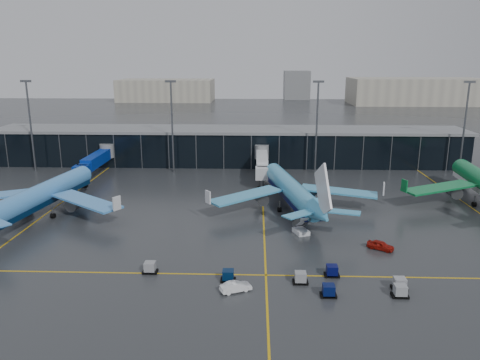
{
  "coord_description": "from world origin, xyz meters",
  "views": [
    {
      "loc": [
        8.4,
        -78.68,
        31.13
      ],
      "look_at": [
        5.0,
        18.0,
        6.0
      ],
      "focal_mm": 35.0,
      "sensor_mm": 36.0,
      "label": 1
    }
  ],
  "objects_px": {
    "service_van_red": "(381,245)",
    "baggage_carts": "(303,280)",
    "airliner_arkefly": "(42,182)",
    "service_van_white": "(236,287)",
    "airliner_klm_near": "(291,178)",
    "mobile_airstair": "(301,230)"
  },
  "relations": [
    {
      "from": "service_van_red",
      "to": "baggage_carts",
      "type": "bearing_deg",
      "value": 165.92
    },
    {
      "from": "airliner_arkefly",
      "to": "service_van_red",
      "type": "distance_m",
      "value": 66.94
    },
    {
      "from": "baggage_carts",
      "to": "service_van_white",
      "type": "relative_size",
      "value": 8.69
    },
    {
      "from": "airliner_klm_near",
      "to": "baggage_carts",
      "type": "height_order",
      "value": "airliner_klm_near"
    },
    {
      "from": "airliner_arkefly",
      "to": "mobile_airstair",
      "type": "height_order",
      "value": "airliner_arkefly"
    },
    {
      "from": "service_van_red",
      "to": "service_van_white",
      "type": "xyz_separation_m",
      "value": [
        -23.69,
        -15.52,
        -0.04
      ]
    },
    {
      "from": "airliner_arkefly",
      "to": "service_van_red",
      "type": "bearing_deg",
      "value": -5.95
    },
    {
      "from": "mobile_airstair",
      "to": "service_van_white",
      "type": "height_order",
      "value": "mobile_airstair"
    },
    {
      "from": "airliner_klm_near",
      "to": "service_van_red",
      "type": "relative_size",
      "value": 9.8
    },
    {
      "from": "mobile_airstair",
      "to": "service_van_white",
      "type": "bearing_deg",
      "value": -136.77
    },
    {
      "from": "baggage_carts",
      "to": "service_van_red",
      "type": "xyz_separation_m",
      "value": [
        14.23,
        13.2,
        -0.0
      ]
    },
    {
      "from": "mobile_airstair",
      "to": "baggage_carts",
      "type": "bearing_deg",
      "value": -115.07
    },
    {
      "from": "airliner_klm_near",
      "to": "service_van_red",
      "type": "distance_m",
      "value": 26.68
    },
    {
      "from": "airliner_arkefly",
      "to": "airliner_klm_near",
      "type": "bearing_deg",
      "value": 14.75
    },
    {
      "from": "mobile_airstair",
      "to": "service_van_white",
      "type": "relative_size",
      "value": 0.86
    },
    {
      "from": "mobile_airstair",
      "to": "service_van_red",
      "type": "xyz_separation_m",
      "value": [
        12.69,
        -6.98,
        -0.01
      ]
    },
    {
      "from": "airliner_klm_near",
      "to": "service_van_red",
      "type": "bearing_deg",
      "value": -70.13
    },
    {
      "from": "airliner_klm_near",
      "to": "service_van_white",
      "type": "height_order",
      "value": "airliner_klm_near"
    },
    {
      "from": "baggage_carts",
      "to": "mobile_airstair",
      "type": "relative_size",
      "value": 10.09
    },
    {
      "from": "airliner_arkefly",
      "to": "airliner_klm_near",
      "type": "relative_size",
      "value": 1.02
    },
    {
      "from": "baggage_carts",
      "to": "mobile_airstair",
      "type": "xyz_separation_m",
      "value": [
        1.54,
        20.18,
        0.01
      ]
    },
    {
      "from": "airliner_arkefly",
      "to": "baggage_carts",
      "type": "height_order",
      "value": "airliner_arkefly"
    }
  ]
}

